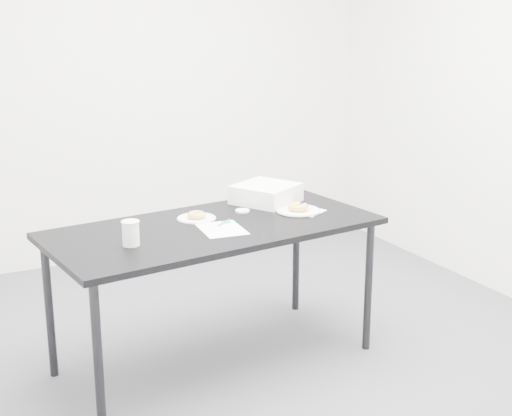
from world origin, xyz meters
name	(u,v)px	position (x,y,z in m)	size (l,w,h in m)	color
floor	(242,359)	(0.00, 0.00, 0.00)	(4.00, 4.00, 0.00)	#4B4B50
wall_back	(124,82)	(0.00, 2.00, 1.35)	(4.00, 0.02, 2.70)	white
table	(214,236)	(-0.14, 0.05, 0.72)	(1.79, 1.00, 0.78)	black
scorecard	(222,229)	(-0.13, -0.04, 0.78)	(0.21, 0.27, 0.00)	white
logo_patch	(226,222)	(-0.06, 0.06, 0.78)	(0.04, 0.04, 0.00)	green
pen	(224,223)	(-0.08, 0.05, 0.79)	(0.01, 0.01, 0.12)	#0D9992
napkin	(306,211)	(0.43, 0.05, 0.78)	(0.17, 0.17, 0.00)	white
plate_near	(298,211)	(0.39, 0.07, 0.79)	(0.24, 0.24, 0.01)	white
donut_near	(298,207)	(0.39, 0.07, 0.81)	(0.12, 0.12, 0.04)	gold
plate_far	(197,218)	(-0.17, 0.20, 0.78)	(0.21, 0.21, 0.01)	white
donut_far	(196,215)	(-0.17, 0.20, 0.80)	(0.10, 0.10, 0.03)	gold
coffee_cup	(131,233)	(-0.62, -0.08, 0.84)	(0.08, 0.08, 0.12)	silver
cup_lid	(242,211)	(0.11, 0.21, 0.79)	(0.08, 0.08, 0.01)	white
bakery_box	(266,193)	(0.32, 0.33, 0.83)	(0.32, 0.32, 0.11)	white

